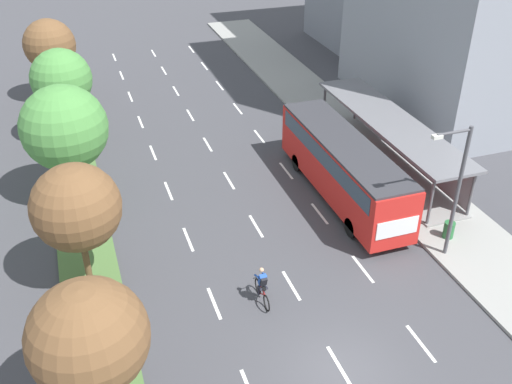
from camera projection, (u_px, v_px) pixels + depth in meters
The scene contains 16 objects.
ground_plane at pixel (343, 372), 21.28m from camera, with size 140.00×140.00×0.00m, color #424247.
median_strip at pixel (72, 160), 35.07m from camera, with size 2.60×52.00×0.12m, color #4C7038.
sidewalk_right at pixel (335, 120), 39.88m from camera, with size 4.50×52.00×0.15m, color gray.
lane_divider_left at pixel (160, 171), 34.03m from camera, with size 0.14×45.06×0.01m.
lane_divider_center at pixel (218, 161), 34.99m from camera, with size 0.14×45.06×0.01m.
lane_divider_right at pixel (272, 153), 35.95m from camera, with size 0.14×45.06×0.01m.
bus_shelter at pixel (392, 137), 33.59m from camera, with size 2.90×13.41×2.86m.
bus at pixel (343, 163), 30.53m from camera, with size 2.54×11.29×3.37m.
cyclist at pixel (262, 287), 24.11m from camera, with size 0.46×1.82×1.71m.
median_tree_nearest at pixel (88, 338), 17.54m from camera, with size 3.77×3.77×5.62m.
median_tree_second at pixel (76, 208), 23.35m from camera, with size 3.68×3.68×5.74m.
median_tree_third at pixel (64, 128), 29.05m from camera, with size 4.38×4.38×6.37m.
median_tree_fourth at pixel (61, 79), 34.98m from camera, with size 3.68×3.68×5.97m.
median_tree_fifth at pixel (50, 45), 40.72m from camera, with size 3.62×3.62×5.92m.
streetlight at pixel (456, 185), 25.11m from camera, with size 1.91×0.24×6.50m.
trash_bin at pixel (449, 230), 27.96m from camera, with size 0.52×0.52×0.85m, color #286B38.
Camera 1 is at (-7.74, -12.81, 16.82)m, focal length 40.67 mm.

